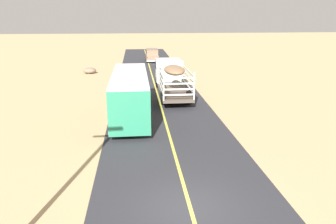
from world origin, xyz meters
TOP-DOWN VIEW (x-y plane):
  - ground_plane at (0.00, 0.00)m, footprint 240.00×240.00m
  - road_surface at (0.00, 0.00)m, footprint 8.00×120.00m
  - road_centre_line at (0.00, 0.00)m, footprint 0.16×117.60m
  - livestock_truck at (1.32, 19.67)m, footprint 2.53×9.70m
  - bus at (-2.42, 12.03)m, footprint 2.54×10.00m
  - car_far at (0.67, 41.05)m, footprint 1.90×4.62m
  - boulder_mid_field at (-7.84, 30.90)m, footprint 1.62×1.58m

SIDE VIEW (x-z plane):
  - ground_plane at x=0.00m, z-range 0.00..0.00m
  - road_surface at x=0.00m, z-range 0.00..0.02m
  - road_centre_line at x=0.00m, z-range 0.02..0.02m
  - boulder_mid_field at x=-7.84m, z-range 0.00..0.74m
  - car_far at x=0.67m, z-range 0.12..2.05m
  - bus at x=-2.42m, z-range 0.14..3.35m
  - livestock_truck at x=1.32m, z-range 0.28..3.30m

